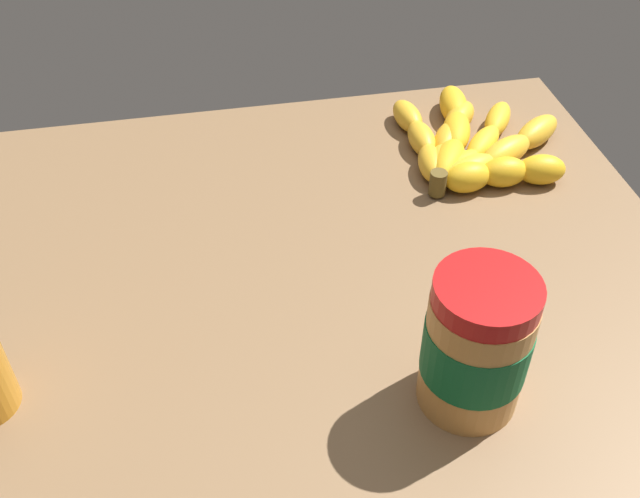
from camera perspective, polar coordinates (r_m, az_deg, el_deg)
name	(u,v)px	position (r cm, az deg, el deg)	size (l,w,h in cm)	color
ground_plane	(323,286)	(79.59, 0.20, -2.85)	(77.91, 67.60, 4.92)	brown
banana_bunch	(469,146)	(94.73, 11.41, 7.83)	(21.55, 22.59, 3.63)	gold
peanut_butter_jar	(476,345)	(63.10, 11.96, -7.26)	(8.98, 8.98, 13.84)	#BF8442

